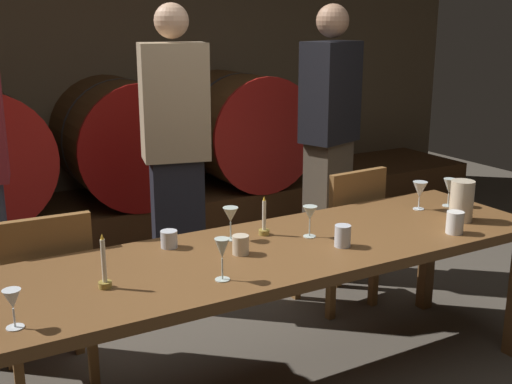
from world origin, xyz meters
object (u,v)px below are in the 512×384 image
chair_right (344,231)px  wine_glass_far_left (12,301)px  candle_right (264,224)px  cup_center_right (343,236)px  cup_far_left (169,239)px  cup_center_left (241,245)px  wine_glass_center_right (310,214)px  cup_far_right (455,222)px  dining_table (271,262)px  guest_center (176,157)px  wine_glass_far_right (449,187)px  wine_glass_center_left (231,216)px  wine_barrel_right (240,129)px  chair_left (47,291)px  guest_right (329,140)px  pitcher (462,201)px  candle_left (104,273)px  wine_glass_right (420,190)px  wine_barrel_center (123,140)px  wine_glass_left (222,250)px

chair_right → wine_glass_far_left: chair_right is taller
candle_right → cup_center_right: 0.39m
cup_far_left → cup_center_left: size_ratio=0.92×
wine_glass_center_right → cup_far_right: wine_glass_center_right is taller
dining_table → guest_center: size_ratio=1.52×
wine_glass_center_right → cup_far_left: bearing=163.0°
wine_glass_far_right → cup_center_left: bearing=-176.3°
wine_glass_center_left → wine_barrel_right: bearing=60.7°
cup_far_right → chair_left: bearing=154.6°
guest_right → wine_barrel_right: bearing=-108.7°
wine_glass_center_right → pitcher: bearing=-11.9°
wine_glass_center_left → cup_center_right: bearing=-39.7°
dining_table → wine_glass_center_right: wine_glass_center_right is taller
guest_center → wine_glass_far_left: (-1.16, -1.36, -0.11)m
candle_left → cup_far_right: size_ratio=2.04×
dining_table → guest_center: bearing=89.0°
cup_center_right → cup_far_right: size_ratio=0.92×
chair_right → wine_glass_right: (0.14, -0.46, 0.34)m
wine_barrel_center → cup_center_right: size_ratio=9.27×
cup_center_right → cup_far_left: bearing=151.3°
wine_barrel_right → guest_center: 1.62m
dining_table → wine_glass_center_left: 0.29m
cup_far_right → wine_barrel_right: bearing=85.1°
guest_center → wine_glass_far_right: size_ratio=11.66×
wine_barrel_center → guest_center: (-0.07, -1.20, 0.10)m
cup_center_left → wine_barrel_right: bearing=61.7°
chair_right → wine_glass_left: size_ratio=5.08×
guest_center → wine_glass_left: size_ratio=10.47×
wine_glass_right → cup_center_right: wine_glass_right is taller
guest_center → wine_glass_center_right: 1.11m
pitcher → cup_far_left: size_ratio=2.67×
cup_center_right → cup_far_right: cup_far_right is taller
wine_glass_right → cup_far_right: wine_glass_right is taller
chair_right → cup_far_left: (-1.26, -0.35, 0.28)m
wine_barrel_right → guest_right: bearing=-89.7°
wine_glass_far_left → wine_glass_center_left: 1.12m
chair_left → dining_table: bearing=149.2°
cup_far_right → candle_left: bearing=173.2°
wine_glass_left → cup_far_left: (-0.04, 0.45, -0.09)m
guest_center → wine_barrel_right: bearing=-118.1°
candle_right → cup_center_left: 0.28m
wine_barrel_right → dining_table: (-1.10, -2.34, -0.18)m
candle_left → wine_glass_far_left: candle_left is taller
chair_right → wine_glass_far_right: size_ratio=5.67×
wine_glass_far_left → cup_center_left: size_ratio=1.63×
wine_glass_right → wine_barrel_center: bearing=112.7°
cup_far_left → cup_center_left: cup_center_left is taller
guest_right → wine_glass_center_right: size_ratio=12.06×
wine_glass_left → pitcher: bearing=3.5°
dining_table → guest_right: (1.11, 1.10, 0.28)m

